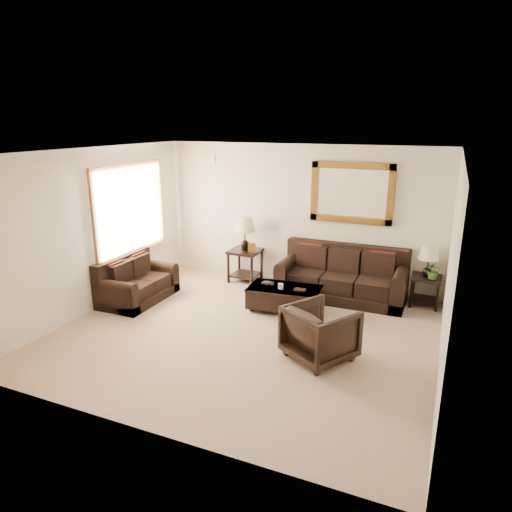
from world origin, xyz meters
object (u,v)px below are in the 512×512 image
at_px(sofa, 342,279).
at_px(end_table_left, 245,240).
at_px(loveseat, 136,284).
at_px(end_table_right, 428,267).
at_px(armchair, 320,330).
at_px(coffee_table, 285,296).

xyz_separation_m(sofa, end_table_left, (-1.98, 0.11, 0.51)).
relative_size(loveseat, end_table_right, 1.32).
bearing_deg(end_table_left, armchair, -47.95).
height_order(end_table_right, armchair, end_table_right).
height_order(sofa, armchair, sofa).
height_order(loveseat, coffee_table, loveseat).
bearing_deg(coffee_table, sofa, 48.53).
height_order(sofa, end_table_right, end_table_right).
distance_m(sofa, end_table_right, 1.48).
distance_m(end_table_right, armchair, 2.80).
distance_m(loveseat, coffee_table, 2.69).
xyz_separation_m(sofa, loveseat, (-3.37, -1.59, -0.04)).
distance_m(end_table_right, coffee_table, 2.50).
xyz_separation_m(end_table_left, end_table_right, (3.41, 0.05, -0.15)).
xyz_separation_m(end_table_left, armchair, (2.23, -2.47, -0.43)).
xyz_separation_m(end_table_right, coffee_table, (-2.17, -1.17, -0.44)).
bearing_deg(end_table_left, sofa, -3.20).
bearing_deg(loveseat, armchair, -102.00).
xyz_separation_m(sofa, end_table_right, (1.43, 0.16, 0.36)).
distance_m(end_table_left, coffee_table, 1.77).
relative_size(loveseat, coffee_table, 1.10).
bearing_deg(end_table_right, sofa, -173.46).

